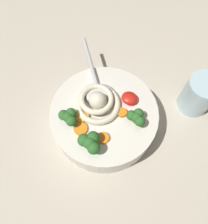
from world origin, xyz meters
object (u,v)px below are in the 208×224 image
(noodle_pile, at_px, (97,102))
(soup_spoon, at_px, (98,88))
(soup_bowl, at_px, (104,118))
(drinking_glass, at_px, (199,95))

(noodle_pile, relative_size, soup_spoon, 0.67)
(soup_bowl, distance_m, noodle_pile, 0.05)
(soup_spoon, distance_m, drinking_glass, 0.22)
(noodle_pile, bearing_deg, soup_spoon, -60.88)
(soup_bowl, height_order, drinking_glass, drinking_glass)
(noodle_pile, xyz_separation_m, drinking_glass, (-0.18, -0.14, -0.04))
(soup_bowl, distance_m, soup_spoon, 0.07)
(soup_spoon, xyz_separation_m, drinking_glass, (-0.19, -0.11, -0.03))
(noodle_pile, height_order, soup_spoon, noodle_pile)
(soup_spoon, relative_size, drinking_glass, 1.63)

